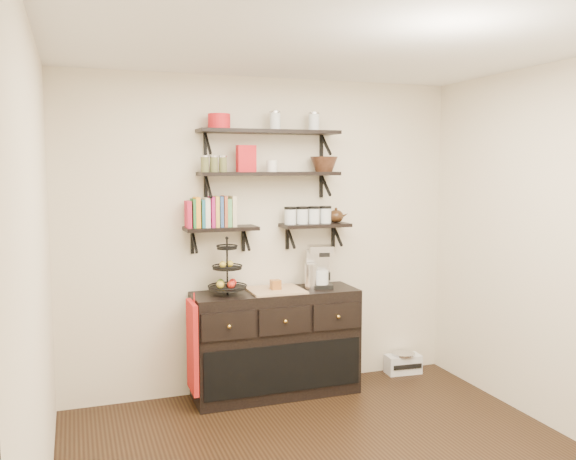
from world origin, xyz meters
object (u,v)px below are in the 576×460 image
at_px(sideboard, 276,343).
at_px(fruit_stand, 227,275).
at_px(radio, 403,363).
at_px(coffee_maker, 319,267).

xyz_separation_m(sideboard, fruit_stand, (-0.41, 0.00, 0.61)).
height_order(sideboard, radio, sideboard).
distance_m(sideboard, fruit_stand, 0.73).
bearing_deg(fruit_stand, coffee_maker, 1.54).
xyz_separation_m(fruit_stand, coffee_maker, (0.82, 0.02, 0.02)).
height_order(sideboard, coffee_maker, coffee_maker).
distance_m(fruit_stand, coffee_maker, 0.82).
bearing_deg(coffee_maker, radio, 18.30).
relative_size(fruit_stand, coffee_maker, 1.24).
height_order(fruit_stand, coffee_maker, fruit_stand).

